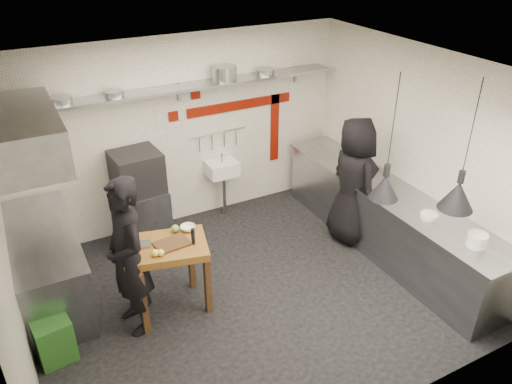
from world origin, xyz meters
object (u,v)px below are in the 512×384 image
chef_left (128,258)px  green_bin (54,339)px  chef_right (353,181)px  combi_oven (137,172)px  prep_table (169,277)px  oven_stand (142,216)px

chef_left → green_bin: bearing=-92.6°
chef_right → combi_oven: bearing=66.2°
chef_left → prep_table: bearing=92.2°
combi_oven → prep_table: bearing=-99.8°
oven_stand → green_bin: 2.30m
combi_oven → chef_left: (-0.59, -1.66, -0.15)m
green_bin → chef_left: chef_left is taller
green_bin → chef_right: chef_right is taller
oven_stand → combi_oven: (0.00, 0.00, 0.69)m
oven_stand → chef_left: 1.84m
prep_table → chef_right: chef_right is taller
green_bin → chef_right: bearing=5.5°
combi_oven → green_bin: 2.44m
combi_oven → oven_stand: bearing=-172.6°
oven_stand → chef_left: (-0.59, -1.66, 0.54)m
green_bin → chef_right: (4.14, 0.40, 0.67)m
combi_oven → green_bin: bearing=-134.8°
oven_stand → combi_oven: bearing=7.4°
combi_oven → chef_left: chef_left is taller
combi_oven → prep_table: combi_oven is taller
oven_stand → chef_left: chef_left is taller
green_bin → chef_left: (0.90, 0.08, 0.69)m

